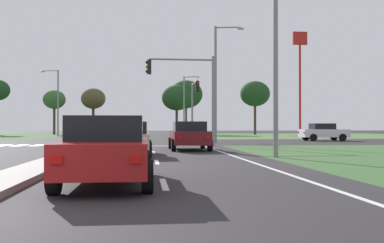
% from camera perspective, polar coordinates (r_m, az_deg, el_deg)
% --- Properties ---
extents(ground_plane, '(200.00, 200.00, 0.00)m').
position_cam_1_polar(ground_plane, '(35.85, -11.02, -2.67)').
color(ground_plane, '#282628').
extents(grass_verge_far_right, '(35.00, 35.00, 0.01)m').
position_cam_1_polar(grass_verge_far_right, '(64.24, 14.36, -1.76)').
color(grass_verge_far_right, '#476B38').
rests_on(grass_verge_far_right, ground).
extents(median_island_near, '(1.20, 22.00, 0.14)m').
position_cam_1_polar(median_island_near, '(17.02, -16.57, -4.66)').
color(median_island_near, gray).
rests_on(median_island_near, ground).
extents(median_island_far, '(1.20, 36.00, 0.14)m').
position_cam_1_polar(median_island_far, '(60.78, -8.98, -1.78)').
color(median_island_far, '#ADA89E').
rests_on(median_island_far, ground).
extents(lane_dash_near, '(0.14, 2.00, 0.01)m').
position_cam_1_polar(lane_dash_near, '(9.75, -3.65, -8.09)').
color(lane_dash_near, silver).
rests_on(lane_dash_near, ground).
extents(lane_dash_second, '(0.14, 2.00, 0.01)m').
position_cam_1_polar(lane_dash_second, '(15.71, -4.57, -5.26)').
color(lane_dash_second, silver).
rests_on(lane_dash_second, ground).
extents(lane_dash_third, '(0.14, 2.00, 0.01)m').
position_cam_1_polar(lane_dash_third, '(21.70, -4.99, -3.99)').
color(lane_dash_third, silver).
rests_on(lane_dash_third, ground).
extents(edge_line_right, '(0.14, 24.00, 0.01)m').
position_cam_1_polar(edge_line_right, '(18.13, 5.93, -4.64)').
color(edge_line_right, silver).
rests_on(edge_line_right, ground).
extents(stop_bar_near, '(6.40, 0.50, 0.01)m').
position_cam_1_polar(stop_bar_near, '(28.73, -4.65, -3.17)').
color(stop_bar_near, silver).
rests_on(stop_bar_near, ground).
extents(crosswalk_bar_near, '(0.70, 2.80, 0.01)m').
position_cam_1_polar(crosswalk_bar_near, '(31.96, -23.36, -2.87)').
color(crosswalk_bar_near, silver).
rests_on(crosswalk_bar_near, ground).
extents(crosswalk_bar_second, '(0.70, 2.80, 0.01)m').
position_cam_1_polar(crosswalk_bar_second, '(31.64, -21.37, -2.90)').
color(crosswalk_bar_second, silver).
rests_on(crosswalk_bar_second, ground).
extents(crosswalk_bar_third, '(0.70, 2.80, 0.01)m').
position_cam_1_polar(crosswalk_bar_third, '(31.36, -19.34, -2.93)').
color(crosswalk_bar_third, silver).
rests_on(crosswalk_bar_third, ground).
extents(crosswalk_bar_fourth, '(0.70, 2.80, 0.01)m').
position_cam_1_polar(crosswalk_bar_fourth, '(31.11, -17.28, -2.95)').
color(crosswalk_bar_fourth, silver).
rests_on(crosswalk_bar_fourth, ground).
extents(crosswalk_bar_fifth, '(0.70, 2.80, 0.01)m').
position_cam_1_polar(crosswalk_bar_fifth, '(30.91, -15.18, -2.97)').
color(crosswalk_bar_fifth, silver).
rests_on(crosswalk_bar_fifth, ground).
extents(crosswalk_bar_sixth, '(0.70, 2.80, 0.01)m').
position_cam_1_polar(crosswalk_bar_sixth, '(30.75, -13.06, -2.99)').
color(crosswalk_bar_sixth, silver).
rests_on(crosswalk_bar_sixth, ground).
extents(car_maroon_near, '(2.09, 4.50, 1.53)m').
position_cam_1_polar(car_maroon_near, '(23.83, -0.38, -1.82)').
color(car_maroon_near, maroon).
rests_on(car_maroon_near, ground).
extents(car_teal_second, '(1.99, 4.33, 1.60)m').
position_cam_1_polar(car_teal_second, '(63.36, -11.05, -1.05)').
color(car_teal_second, '#19565B').
rests_on(car_teal_second, ground).
extents(car_red_third, '(1.94, 4.61, 1.48)m').
position_cam_1_polar(car_red_third, '(9.86, -10.86, -3.58)').
color(car_red_third, '#A31919').
rests_on(car_red_third, ground).
extents(car_white_fourth, '(4.18, 2.05, 1.54)m').
position_cam_1_polar(car_white_fourth, '(40.91, 16.66, -1.30)').
color(car_white_fourth, silver).
rests_on(car_white_fourth, ground).
extents(car_beige_sixth, '(1.96, 4.50, 1.48)m').
position_cam_1_polar(car_beige_sixth, '(19.77, -8.11, -2.13)').
color(car_beige_sixth, '#BCAD8E').
rests_on(car_beige_sixth, ground).
extents(traffic_signal_near_right, '(4.60, 0.32, 5.98)m').
position_cam_1_polar(traffic_signal_near_right, '(29.38, -0.35, 4.87)').
color(traffic_signal_near_right, gray).
rests_on(traffic_signal_near_right, ground).
extents(traffic_signal_far_right, '(0.32, 4.68, 5.53)m').
position_cam_1_polar(traffic_signal_far_right, '(40.92, 0.28, 2.91)').
color(traffic_signal_far_right, gray).
rests_on(traffic_signal_far_right, ground).
extents(street_lamp_near, '(0.56, 2.27, 9.84)m').
position_cam_1_polar(street_lamp_near, '(18.62, 10.89, 12.41)').
color(street_lamp_near, gray).
rests_on(street_lamp_near, ground).
extents(street_lamp_second, '(2.28, 0.55, 8.93)m').
position_cam_1_polar(street_lamp_second, '(33.71, 3.39, 5.70)').
color(street_lamp_second, gray).
rests_on(street_lamp_second, ground).
extents(street_lamp_third, '(2.09, 1.73, 8.18)m').
position_cam_1_polar(street_lamp_third, '(60.70, -0.85, 2.54)').
color(street_lamp_third, gray).
rests_on(street_lamp_third, ground).
extents(street_lamp_fourth, '(2.46, 0.62, 8.76)m').
position_cam_1_polar(street_lamp_fourth, '(60.91, -17.16, 2.82)').
color(street_lamp_fourth, gray).
rests_on(street_lamp_fourth, ground).
extents(fastfood_pole_sign, '(1.80, 0.40, 12.97)m').
position_cam_1_polar(fastfood_pole_sign, '(56.37, 13.79, 7.60)').
color(fastfood_pole_sign, red).
rests_on(fastfood_pole_sign, ground).
extents(treeline_third, '(3.48, 3.48, 6.99)m').
position_cam_1_polar(treeline_third, '(72.43, -17.40, 2.69)').
color(treeline_third, '#423323').
rests_on(treeline_third, ground).
extents(treeline_fourth, '(3.67, 3.67, 7.05)m').
position_cam_1_polar(treeline_fourth, '(68.24, -12.67, 2.87)').
color(treeline_fourth, '#423323').
rests_on(treeline_fourth, ground).
extents(treeline_fifth, '(4.66, 4.66, 7.73)m').
position_cam_1_polar(treeline_fifth, '(68.51, -1.99, 3.07)').
color(treeline_fifth, '#423323').
rests_on(treeline_fifth, ground).
extents(treeline_sixth, '(5.30, 5.30, 8.71)m').
position_cam_1_polar(treeline_sixth, '(70.86, -0.77, 3.54)').
color(treeline_sixth, '#423323').
rests_on(treeline_sixth, ground).
extents(treeline_seventh, '(4.67, 4.67, 8.42)m').
position_cam_1_polar(treeline_seventh, '(70.00, 8.16, 3.55)').
color(treeline_seventh, '#423323').
rests_on(treeline_seventh, ground).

